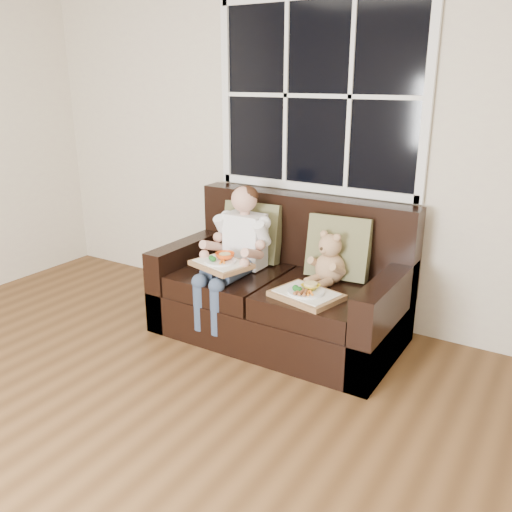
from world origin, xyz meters
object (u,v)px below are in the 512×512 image
Objects in this scene: loveseat at (283,292)px; child at (237,244)px; tray_right at (306,294)px; tray_left at (222,262)px; teddy_bear at (329,262)px.

loveseat is 0.48m from child.
tray_left is at bearing -165.37° from tray_right.
child is 0.21m from tray_left.
loveseat reaches higher than teddy_bear.
tray_left is (-0.31, -0.32, 0.27)m from loveseat.
teddy_bear is (0.34, 0.03, 0.29)m from loveseat.
loveseat is 0.52m from tray_left.
child is 2.53× the size of teddy_bear.
teddy_bear is (0.65, 0.15, -0.06)m from child.
loveseat is at bearing 61.24° from tray_left.
teddy_bear is 0.78× the size of tray_right.
child is at bearing 105.62° from tray_left.
child is 2.11× the size of tray_left.
child is 0.69m from tray_right.
tray_right is at bearing -75.82° from teddy_bear.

